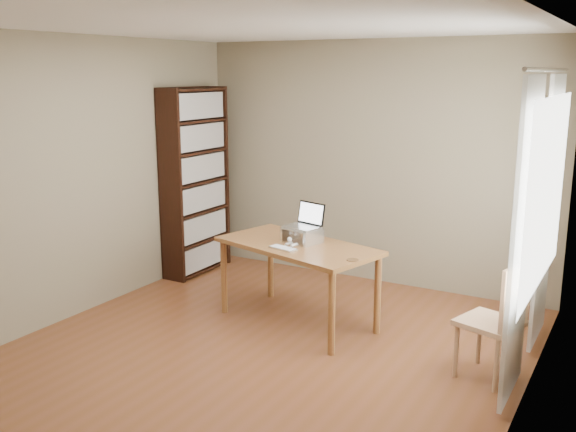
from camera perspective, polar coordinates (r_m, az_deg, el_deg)
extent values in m
cube|color=brown|center=(5.40, -2.40, -12.22)|extent=(4.00, 4.50, 0.02)
cube|color=silver|center=(4.91, -2.70, 16.73)|extent=(4.00, 4.50, 0.02)
cube|color=#807656|center=(6.98, 7.43, 4.67)|extent=(4.00, 0.02, 2.60)
cube|color=#807656|center=(3.36, -23.61, -5.10)|extent=(4.00, 0.02, 2.60)
cube|color=#807656|center=(6.28, -18.28, 3.24)|extent=(0.02, 4.50, 2.60)
cube|color=#807656|center=(4.29, 20.81, -1.14)|extent=(0.02, 4.50, 2.60)
cube|color=white|center=(5.05, 22.04, 1.92)|extent=(0.01, 1.80, 1.40)
cube|color=black|center=(7.00, -10.42, 2.52)|extent=(0.30, 0.04, 2.10)
cube|color=black|center=(7.67, -6.29, 3.53)|extent=(0.30, 0.04, 2.10)
cube|color=black|center=(7.41, -9.11, 3.13)|extent=(0.02, 0.90, 2.10)
cube|color=black|center=(7.56, -8.01, -4.59)|extent=(0.30, 0.84, 0.02)
cube|color=black|center=(7.50, -7.87, -3.38)|extent=(0.20, 0.78, 0.28)
cube|color=black|center=(7.47, -8.09, -2.10)|extent=(0.30, 0.84, 0.03)
cube|color=black|center=(7.41, -7.95, -0.86)|extent=(0.20, 0.78, 0.28)
cube|color=black|center=(7.39, -8.17, 0.45)|extent=(0.30, 0.84, 0.02)
cube|color=black|center=(7.34, -8.03, 1.72)|extent=(0.20, 0.78, 0.28)
cube|color=black|center=(7.33, -8.26, 3.05)|extent=(0.30, 0.84, 0.02)
cube|color=black|center=(7.28, -8.11, 4.35)|extent=(0.20, 0.78, 0.28)
cube|color=black|center=(7.28, -8.34, 5.69)|extent=(0.30, 0.84, 0.02)
cube|color=black|center=(7.24, -8.20, 7.01)|extent=(0.20, 0.78, 0.28)
cube|color=black|center=(7.24, -8.43, 8.36)|extent=(0.30, 0.84, 0.02)
cube|color=black|center=(7.22, -8.28, 9.70)|extent=(0.20, 0.78, 0.28)
cube|color=black|center=(7.23, -8.52, 11.05)|extent=(0.30, 0.84, 0.03)
cube|color=silver|center=(4.58, 20.07, -2.17)|extent=(0.03, 0.70, 2.20)
cube|color=silver|center=(5.64, 22.02, 0.38)|extent=(0.03, 0.70, 2.20)
cylinder|color=silver|center=(4.99, 22.20, 11.97)|extent=(0.03, 1.90, 0.03)
cube|color=brown|center=(5.78, 0.86, -2.69)|extent=(1.61, 1.09, 0.04)
cylinder|color=brown|center=(6.47, -3.08, -4.46)|extent=(0.06, 0.06, 0.71)
cylinder|color=brown|center=(5.88, 8.12, -6.36)|extent=(0.06, 0.06, 0.71)
cylinder|color=brown|center=(5.99, -6.29, -5.96)|extent=(0.06, 0.06, 0.71)
cylinder|color=brown|center=(5.35, 5.65, -8.27)|extent=(0.06, 0.06, 0.71)
cube|color=silver|center=(5.89, 0.01, -1.57)|extent=(0.03, 0.25, 0.12)
cube|color=silver|center=(5.76, 2.51, -1.92)|extent=(0.03, 0.25, 0.12)
cube|color=silver|center=(5.81, 1.25, -1.11)|extent=(0.32, 0.25, 0.01)
cube|color=silver|center=(5.81, 1.25, -0.98)|extent=(0.35, 0.29, 0.02)
cube|color=black|center=(5.89, 1.83, 0.30)|extent=(0.31, 0.12, 0.20)
cube|color=white|center=(5.88, 1.80, 0.28)|extent=(0.28, 0.10, 0.17)
cube|color=silver|center=(5.60, -0.44, -2.90)|extent=(0.27, 0.16, 0.02)
cube|color=white|center=(5.60, -0.44, -2.81)|extent=(0.25, 0.14, 0.00)
cylinder|color=brown|center=(5.31, 5.76, -3.90)|extent=(0.10, 0.10, 0.01)
ellipsoid|color=#4B443B|center=(5.85, 1.48, -1.69)|extent=(0.16, 0.35, 0.12)
ellipsoid|color=#4B443B|center=(5.94, 1.98, -1.50)|extent=(0.14, 0.15, 0.11)
ellipsoid|color=#4B443B|center=(5.68, 0.57, -1.92)|extent=(0.09, 0.09, 0.09)
ellipsoid|color=silver|center=(5.72, 0.77, -2.15)|extent=(0.08, 0.08, 0.07)
sphere|color=silver|center=(5.66, 0.40, -2.14)|extent=(0.04, 0.04, 0.04)
cone|color=#4B443B|center=(5.69, 0.35, -1.49)|extent=(0.03, 0.04, 0.04)
cone|color=#4B443B|center=(5.66, 0.85, -1.56)|extent=(0.03, 0.04, 0.04)
cylinder|color=silver|center=(5.70, 0.26, -2.54)|extent=(0.03, 0.08, 0.03)
cylinder|color=silver|center=(5.68, 0.79, -2.62)|extent=(0.03, 0.08, 0.03)
cylinder|color=#4B443B|center=(5.93, 2.84, -1.92)|extent=(0.12, 0.19, 0.03)
cube|color=#A77B5B|center=(5.07, 17.47, -9.04)|extent=(0.51, 0.51, 0.04)
cylinder|color=#A77B5B|center=(5.03, 15.01, -11.73)|extent=(0.04, 0.04, 0.44)
cylinder|color=#A77B5B|center=(4.97, 18.78, -12.30)|extent=(0.04, 0.04, 0.44)
cylinder|color=#A77B5B|center=(5.33, 15.95, -10.37)|extent=(0.04, 0.04, 0.44)
cylinder|color=#A77B5B|center=(5.27, 19.50, -10.89)|extent=(0.04, 0.04, 0.44)
cube|color=#A77B5B|center=(4.95, 19.76, -6.71)|extent=(0.14, 0.38, 0.49)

